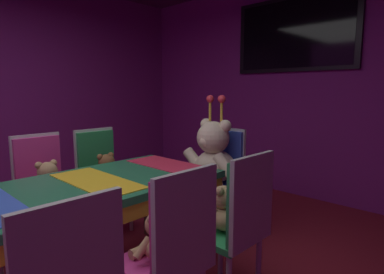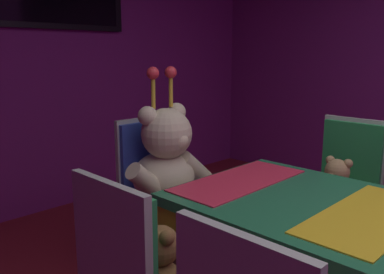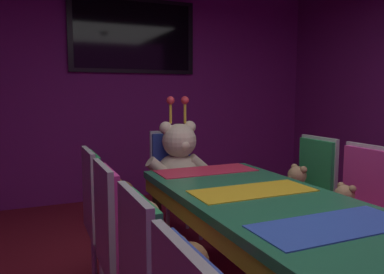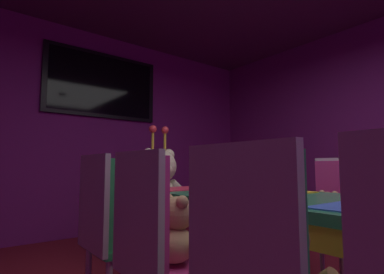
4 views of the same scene
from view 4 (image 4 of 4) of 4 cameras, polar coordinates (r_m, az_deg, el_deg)
name	(u,v)px [view 4 (image 4 of 4)]	position (r m, az deg, el deg)	size (l,w,h in m)	color
wall_back	(100,132)	(4.41, -17.24, 0.96)	(5.20, 0.12, 2.80)	#721E72
banquet_table	(313,215)	(1.80, 22.10, -13.57)	(0.90, 2.37, 0.75)	#26724C
teddy_left_1	(286,268)	(1.09, 17.58, -22.71)	(0.26, 0.33, 0.31)	olive
chair_left_2	(152,238)	(1.42, -7.70, -18.62)	(0.42, 0.41, 0.98)	#CC338C
teddy_left_2	(178,234)	(1.49, -2.60, -17.96)	(0.26, 0.34, 0.32)	tan
chair_left_3	(106,221)	(1.90, -16.17, -15.06)	(0.42, 0.41, 0.98)	#268C4C
teddy_left_3	(128,219)	(1.96, -12.10, -15.02)	(0.25, 0.33, 0.31)	brown
chair_right_2	(337,207)	(2.68, 25.93, -11.90)	(0.42, 0.41, 0.98)	#CC338C
teddy_right_2	(328,211)	(2.56, 24.50, -12.79)	(0.22, 0.29, 0.27)	tan
chair_right_3	(282,201)	(2.97, 16.80, -11.54)	(0.42, 0.41, 0.98)	#268C4C
teddy_right_3	(272,203)	(2.86, 15.09, -11.99)	(0.25, 0.32, 0.30)	tan
throne_chair	(152,198)	(3.07, -7.69, -11.53)	(0.41, 0.42, 0.98)	#2D47B2
king_teddy_bear	(161,186)	(2.91, -5.97, -9.21)	(0.66, 0.51, 0.85)	beige
wall_tv	(103,85)	(4.44, -16.56, 9.43)	(1.58, 0.06, 0.92)	black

